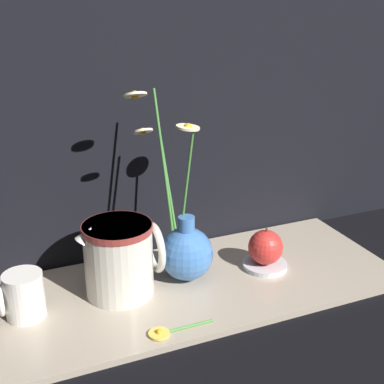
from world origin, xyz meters
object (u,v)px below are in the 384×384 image
(vase_with_flowers, at_px, (188,249))
(yellow_mug, at_px, (23,296))
(orange_fruit, at_px, (267,248))
(ceramic_pitcher, at_px, (120,256))

(vase_with_flowers, distance_m, yellow_mug, 0.32)
(yellow_mug, distance_m, orange_fruit, 0.48)
(ceramic_pitcher, relative_size, orange_fruit, 1.94)
(yellow_mug, xyz_separation_m, orange_fruit, (0.48, -0.02, 0.00))
(vase_with_flowers, relative_size, ceramic_pitcher, 2.47)
(orange_fruit, bearing_deg, vase_with_flowers, 169.65)
(yellow_mug, bearing_deg, ceramic_pitcher, 2.85)
(ceramic_pitcher, bearing_deg, vase_with_flowers, 0.65)
(vase_with_flowers, distance_m, ceramic_pitcher, 0.14)
(vase_with_flowers, relative_size, yellow_mug, 4.60)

